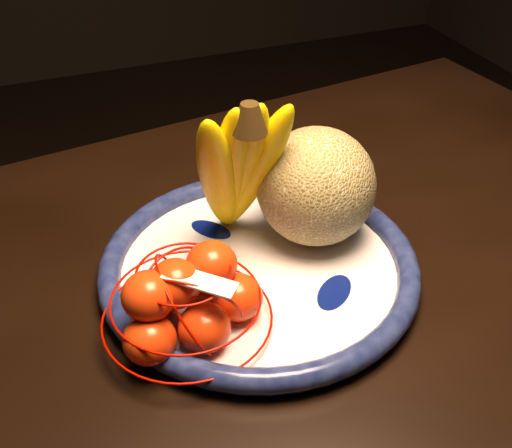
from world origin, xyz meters
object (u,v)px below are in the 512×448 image
object	(u,v)px
mandarin_bag	(186,299)
dining_table	(236,335)
fruit_bowl	(259,266)
banana_bunch	(237,164)
cantaloupe	(316,186)

from	to	relation	value
mandarin_bag	dining_table	bearing A→B (deg)	34.12
fruit_bowl	banana_bunch	distance (m)	0.12
cantaloupe	banana_bunch	world-z (taller)	banana_bunch
dining_table	fruit_bowl	bearing A→B (deg)	15.29
dining_table	banana_bunch	distance (m)	0.21
dining_table	fruit_bowl	world-z (taller)	fruit_bowl
cantaloupe	mandarin_bag	world-z (taller)	cantaloupe
banana_bunch	fruit_bowl	bearing A→B (deg)	-85.03
fruit_bowl	cantaloupe	xyz separation A→B (m)	(0.09, 0.03, 0.07)
dining_table	fruit_bowl	distance (m)	0.10
dining_table	mandarin_bag	size ratio (longest dim) A/B	7.46
fruit_bowl	mandarin_bag	size ratio (longest dim) A/B	1.89
dining_table	cantaloupe	world-z (taller)	cantaloupe
cantaloupe	mandarin_bag	bearing A→B (deg)	-153.38
fruit_bowl	banana_bunch	xyz separation A→B (m)	(-0.01, 0.06, 0.11)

